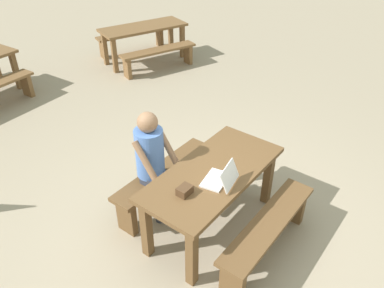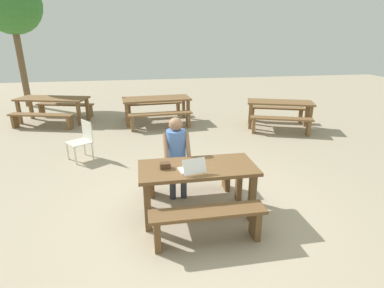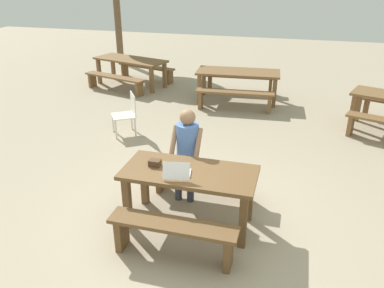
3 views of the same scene
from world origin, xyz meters
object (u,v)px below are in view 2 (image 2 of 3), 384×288
at_px(picnic_table_front, 197,174).
at_px(tree_left, 11,5).
at_px(plastic_chair, 82,139).
at_px(picnic_table_distant, 53,101).
at_px(person_seated, 176,151).
at_px(small_pouch, 165,166).
at_px(picnic_table_mid, 280,106).
at_px(picnic_table_rear, 157,101).
at_px(laptop, 192,168).

relative_size(picnic_table_front, tree_left, 0.36).
relative_size(picnic_table_front, plastic_chair, 2.03).
xyz_separation_m(plastic_chair, picnic_table_distant, (-1.35, 3.25, 0.21)).
bearing_deg(tree_left, person_seated, -58.79).
bearing_deg(person_seated, plastic_chair, 133.27).
xyz_separation_m(picnic_table_front, picnic_table_distant, (-3.36, 5.80, 0.00)).
bearing_deg(picnic_table_distant, person_seated, -42.86).
height_order(small_pouch, plastic_chair, small_pouch).
bearing_deg(picnic_table_mid, picnic_table_distant, -175.47).
distance_m(picnic_table_rear, picnic_table_distant, 3.17).
relative_size(person_seated, picnic_table_distant, 0.60).
relative_size(picnic_table_front, small_pouch, 11.49).
height_order(small_pouch, person_seated, person_seated).
bearing_deg(plastic_chair, picnic_table_distant, 168.23).
bearing_deg(person_seated, tree_left, 121.21).
bearing_deg(picnic_table_front, picnic_table_distant, 120.06).
bearing_deg(picnic_table_distant, picnic_table_mid, 0.70).
height_order(picnic_table_mid, tree_left, tree_left).
xyz_separation_m(picnic_table_distant, tree_left, (-1.55, 2.59, 2.88)).
bearing_deg(picnic_table_front, laptop, -122.90).
distance_m(laptop, picnic_table_distant, 6.80).
bearing_deg(small_pouch, plastic_chair, 121.41).
distance_m(picnic_table_front, plastic_chair, 3.25).
bearing_deg(plastic_chair, picnic_table_front, 3.89).
distance_m(small_pouch, plastic_chair, 3.00).
relative_size(small_pouch, tree_left, 0.03).
xyz_separation_m(picnic_table_front, picnic_table_rear, (-0.24, 5.21, 0.00)).
relative_size(small_pouch, person_seated, 0.11).
height_order(plastic_chair, picnic_table_mid, plastic_chair).
distance_m(picnic_table_mid, picnic_table_distant, 6.77).
height_order(plastic_chair, picnic_table_rear, plastic_chair).
height_order(picnic_table_front, plastic_chair, plastic_chair).
bearing_deg(picnic_table_front, person_seated, 108.63).
bearing_deg(picnic_table_mid, picnic_table_rear, -179.36).
height_order(plastic_chair, picnic_table_distant, plastic_chair).
bearing_deg(picnic_table_rear, laptop, -92.67).
xyz_separation_m(laptop, picnic_table_rear, (-0.14, 5.38, -0.18)).
distance_m(person_seated, plastic_chair, 2.63).
distance_m(small_pouch, tree_left, 9.86).
relative_size(laptop, picnic_table_rear, 0.18).
relative_size(plastic_chair, picnic_table_distant, 0.37).
xyz_separation_m(plastic_chair, picnic_table_mid, (5.18, 1.49, 0.20)).
bearing_deg(picnic_table_distant, tree_left, 136.72).
relative_size(small_pouch, picnic_table_mid, 0.07).
xyz_separation_m(laptop, small_pouch, (-0.35, 0.18, -0.01)).
distance_m(person_seated, tree_left, 9.46).
bearing_deg(tree_left, picnic_table_mid, -28.28).
xyz_separation_m(small_pouch, picnic_table_mid, (3.64, 4.03, -0.18)).
relative_size(laptop, tree_left, 0.08).
height_order(small_pouch, picnic_table_distant, small_pouch).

